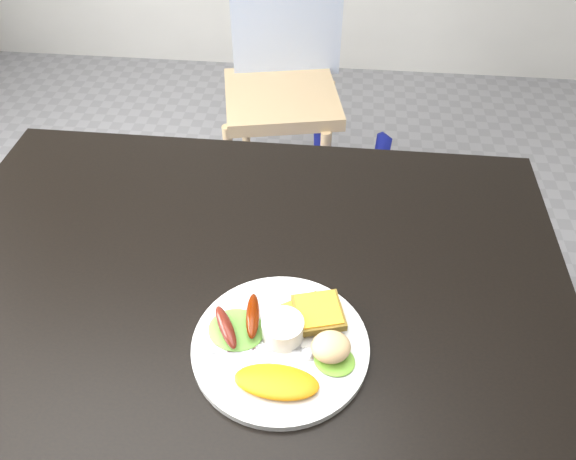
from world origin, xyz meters
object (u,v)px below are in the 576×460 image
Objects in this scene: dining_table at (244,273)px; plate at (280,346)px; person at (344,131)px; dining_chair at (281,98)px.

dining_table is 4.17× the size of plate.
dining_table is 0.60m from person.
person is at bearing 72.91° from dining_table.
dining_chair is 1.41× the size of plate.
dining_chair is 0.30× the size of person.
dining_chair is (-0.05, 1.11, -0.28)m from dining_table.
dining_table is at bearing -99.16° from dining_chair.
dining_table is at bearing 75.94° from person.
plate reaches higher than dining_table.
person is at bearing 83.43° from plate.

